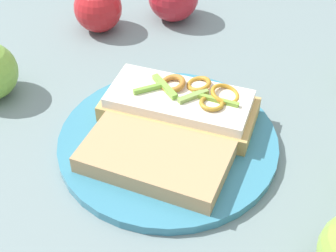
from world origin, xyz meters
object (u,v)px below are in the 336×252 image
plate (168,142)px  apple_3 (98,8)px  bread_slice_side (156,156)px  sandwich (180,105)px

plate → apple_3: 0.29m
bread_slice_side → apple_3: (0.20, 0.25, 0.01)m
sandwich → apple_3: apple_3 is taller
sandwich → apple_3: 0.26m
apple_3 → plate: bearing=-124.2°
plate → bread_slice_side: 0.05m
sandwich → bread_slice_side: sandwich is taller
plate → apple_3: (0.16, 0.24, 0.03)m
plate → bread_slice_side: size_ratio=1.62×
sandwich → bread_slice_side: bearing=-90.7°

